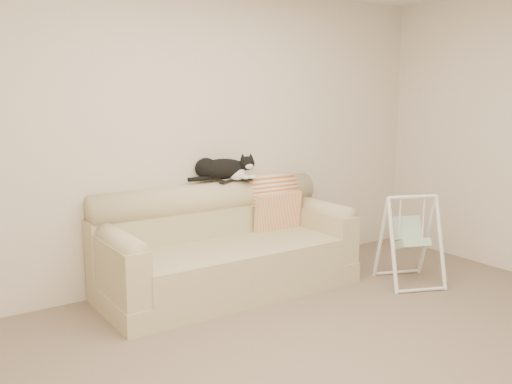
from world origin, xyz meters
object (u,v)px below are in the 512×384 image
(remote_a, at_px, (227,181))
(tuxedo_cat, at_px, (223,169))
(baby_swing, at_px, (410,239))
(sofa, at_px, (224,249))
(remote_b, at_px, (243,179))

(remote_a, relative_size, tuxedo_cat, 0.30)
(tuxedo_cat, bearing_deg, remote_a, -65.83)
(remote_a, xyz_separation_m, baby_swing, (1.28, -1.01, -0.51))
(sofa, xyz_separation_m, remote_b, (0.33, 0.21, 0.56))
(sofa, distance_m, remote_b, 0.68)
(remote_b, distance_m, tuxedo_cat, 0.22)
(remote_a, bearing_deg, baby_swing, -38.22)
(sofa, height_order, baby_swing, sofa)
(remote_a, xyz_separation_m, remote_b, (0.16, -0.01, -0.00))
(tuxedo_cat, xyz_separation_m, baby_swing, (1.30, -1.05, -0.61))
(remote_b, bearing_deg, sofa, -147.71)
(tuxedo_cat, distance_m, baby_swing, 1.78)
(sofa, relative_size, remote_b, 12.83)
(sofa, height_order, remote_a, remote_a)
(sofa, relative_size, remote_a, 11.89)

